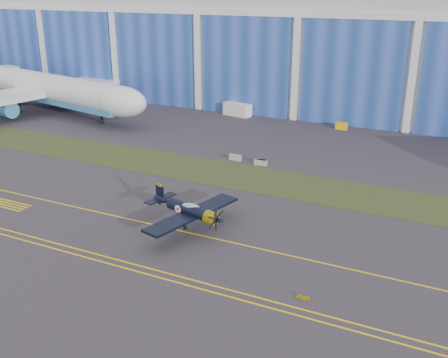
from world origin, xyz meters
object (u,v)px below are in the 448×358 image
at_px(warbird, 188,210).
at_px(shipping_container, 237,109).
at_px(jetliner, 40,56).
at_px(tug, 342,126).

bearing_deg(warbird, shipping_container, 123.01).
relative_size(warbird, jetliner, 0.20).
bearing_deg(tug, jetliner, -169.80).
xyz_separation_m(jetliner, shipping_container, (39.25, 14.31, -10.41)).
distance_m(jetliner, tug, 64.03).
bearing_deg(shipping_container, warbird, -57.19).
distance_m(warbird, shipping_container, 54.86).
xyz_separation_m(shipping_container, tug, (22.44, -1.20, -0.67)).
xyz_separation_m(warbird, shipping_container, (-17.88, 51.84, -1.25)).
bearing_deg(shipping_container, jetliner, -146.20).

